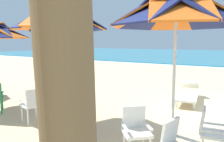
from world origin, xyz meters
name	(u,v)px	position (x,y,z in m)	size (l,w,h in m)	color
beach_umbrella_0	(176,12)	(-0.61, -3.08, 2.45)	(2.16, 2.16, 2.85)	silver
plastic_chair_1	(136,128)	(-1.16, -3.36, 0.50)	(0.63, 0.63, 0.87)	white
plastic_chair_2	(210,130)	(-0.06, -2.77, 0.50)	(0.53, 0.51, 0.87)	white
beach_umbrella_1	(60,21)	(-3.40, -2.85, 2.46)	(2.23, 2.23, 2.83)	silver
plastic_chair_3	(33,103)	(-4.00, -3.24, 0.50)	(0.56, 0.54, 0.87)	white
sun_lounger_2	(188,93)	(-1.35, 0.86, 0.28)	(0.98, 2.22, 0.62)	white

